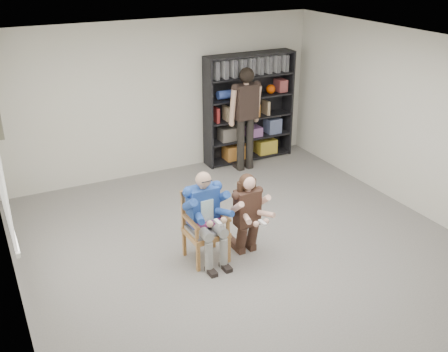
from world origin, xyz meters
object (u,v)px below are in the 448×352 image
standing_man (246,121)px  armchair (206,227)px  seated_man (206,217)px  bookshelf (249,108)px  kneeling_woman (248,215)px

standing_man → armchair: bearing=-131.4°
seated_man → standing_man: size_ratio=0.66×
bookshelf → standing_man: (-0.32, -0.44, -0.08)m
kneeling_woman → standing_man: standing_man is taller
kneeling_woman → standing_man: size_ratio=0.61×
standing_man → kneeling_woman: bearing=-121.2°
bookshelf → standing_man: bookshelf is taller
armchair → seated_man: 0.15m
bookshelf → armchair: bearing=-128.0°
armchair → seated_man: size_ratio=0.77×
seated_man → armchair: bearing=0.0°
armchair → bookshelf: bearing=50.2°
seated_man → standing_man: 3.23m
kneeling_woman → armchair: bearing=166.5°
armchair → standing_man: size_ratio=0.51×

